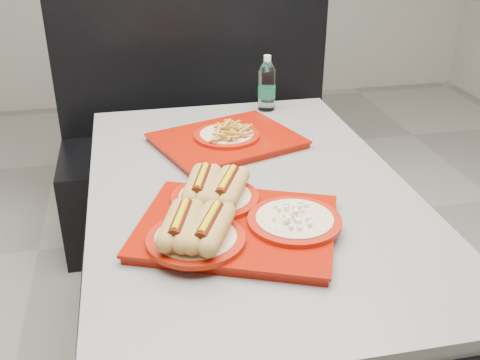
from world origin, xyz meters
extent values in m
cylinder|color=black|center=(0.00, 0.00, 0.38)|extent=(0.11, 0.11, 0.66)
cube|color=black|center=(0.00, 0.00, 0.70)|extent=(0.92, 1.42, 0.01)
cube|color=gray|center=(0.00, 0.00, 0.73)|extent=(0.90, 1.40, 0.04)
cube|color=black|center=(0.00, 1.02, 0.23)|extent=(1.30, 0.55, 0.45)
cube|color=black|center=(0.00, 1.26, 0.80)|extent=(1.30, 0.10, 1.10)
cube|color=#8D1003|center=(-0.08, -0.24, 0.76)|extent=(0.57, 0.51, 0.02)
cube|color=#8D1003|center=(-0.08, -0.24, 0.77)|extent=(0.58, 0.52, 0.01)
cylinder|color=#991505|center=(-0.19, -0.30, 0.78)|extent=(0.23, 0.23, 0.01)
cylinder|color=silver|center=(-0.19, -0.30, 0.79)|extent=(0.19, 0.19, 0.01)
cylinder|color=#991505|center=(-0.12, -0.11, 0.78)|extent=(0.23, 0.23, 0.01)
cylinder|color=silver|center=(-0.12, -0.11, 0.79)|extent=(0.19, 0.19, 0.01)
cylinder|color=#991505|center=(0.05, -0.27, 0.78)|extent=(0.23, 0.23, 0.01)
cylinder|color=silver|center=(0.05, -0.27, 0.79)|extent=(0.19, 0.19, 0.01)
cube|color=#8D1003|center=(-0.01, 0.31, 0.76)|extent=(0.52, 0.46, 0.02)
cube|color=#8D1003|center=(-0.01, 0.31, 0.77)|extent=(0.54, 0.48, 0.01)
cylinder|color=#991505|center=(-0.01, 0.31, 0.78)|extent=(0.22, 0.22, 0.01)
cylinder|color=silver|center=(-0.01, 0.31, 0.79)|extent=(0.18, 0.18, 0.00)
cylinder|color=silver|center=(0.20, 0.61, 0.83)|extent=(0.06, 0.06, 0.15)
cylinder|color=#155736|center=(0.20, 0.61, 0.82)|extent=(0.07, 0.07, 0.04)
cone|color=silver|center=(0.20, 0.61, 0.92)|extent=(0.06, 0.06, 0.03)
cylinder|color=silver|center=(0.20, 0.61, 0.95)|extent=(0.03, 0.03, 0.02)
camera|label=1|loc=(-0.31, -1.39, 1.49)|focal=42.00mm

